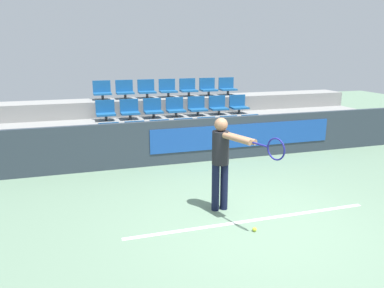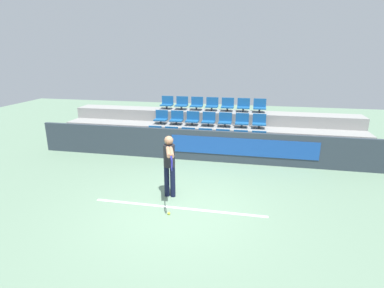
% 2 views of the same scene
% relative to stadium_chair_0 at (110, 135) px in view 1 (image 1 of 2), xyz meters
% --- Properties ---
extents(ground_plane, '(30.00, 30.00, 0.00)m').
position_rel_stadium_chair_0_xyz_m(ground_plane, '(1.87, -4.03, -0.67)').
color(ground_plane, slate).
extents(court_baseline, '(4.16, 0.08, 0.01)m').
position_rel_stadium_chair_0_xyz_m(court_baseline, '(1.87, -3.95, -0.66)').
color(court_baseline, white).
rests_on(court_baseline, ground).
extents(barrier_wall, '(11.70, 0.14, 1.06)m').
position_rel_stadium_chair_0_xyz_m(barrier_wall, '(1.91, -0.62, -0.14)').
color(barrier_wall, '#2D3842').
rests_on(barrier_wall, ground).
extents(bleacher_tier_front, '(11.30, 0.87, 0.43)m').
position_rel_stadium_chair_0_xyz_m(bleacher_tier_front, '(1.87, -0.11, -0.45)').
color(bleacher_tier_front, gray).
rests_on(bleacher_tier_front, ground).
extents(bleacher_tier_middle, '(11.30, 0.87, 0.86)m').
position_rel_stadium_chair_0_xyz_m(bleacher_tier_middle, '(1.87, 0.76, -0.24)').
color(bleacher_tier_middle, gray).
rests_on(bleacher_tier_middle, ground).
extents(bleacher_tier_back, '(11.30, 0.87, 1.29)m').
position_rel_stadium_chair_0_xyz_m(bleacher_tier_back, '(1.87, 1.63, -0.02)').
color(bleacher_tier_back, gray).
rests_on(bleacher_tier_back, ground).
extents(stadium_chair_0, '(0.49, 0.37, 0.52)m').
position_rel_stadium_chair_0_xyz_m(stadium_chair_0, '(0.00, 0.00, 0.00)').
color(stadium_chair_0, '#333333').
rests_on(stadium_chair_0, bleacher_tier_front).
extents(stadium_chair_1, '(0.49, 0.37, 0.52)m').
position_rel_stadium_chair_0_xyz_m(stadium_chair_1, '(0.62, 0.00, 0.00)').
color(stadium_chair_1, '#333333').
rests_on(stadium_chair_1, bleacher_tier_front).
extents(stadium_chair_2, '(0.49, 0.37, 0.52)m').
position_rel_stadium_chair_0_xyz_m(stadium_chair_2, '(1.25, 0.00, 0.00)').
color(stadium_chair_2, '#333333').
rests_on(stadium_chair_2, bleacher_tier_front).
extents(stadium_chair_3, '(0.49, 0.37, 0.52)m').
position_rel_stadium_chair_0_xyz_m(stadium_chair_3, '(1.87, 0.00, 0.00)').
color(stadium_chair_3, '#333333').
rests_on(stadium_chair_3, bleacher_tier_front).
extents(stadium_chair_4, '(0.49, 0.37, 0.52)m').
position_rel_stadium_chair_0_xyz_m(stadium_chair_4, '(2.49, 0.00, 0.00)').
color(stadium_chair_4, '#333333').
rests_on(stadium_chair_4, bleacher_tier_front).
extents(stadium_chair_5, '(0.49, 0.37, 0.52)m').
position_rel_stadium_chair_0_xyz_m(stadium_chair_5, '(3.11, 0.00, 0.00)').
color(stadium_chair_5, '#333333').
rests_on(stadium_chair_5, bleacher_tier_front).
extents(stadium_chair_6, '(0.49, 0.37, 0.52)m').
position_rel_stadium_chair_0_xyz_m(stadium_chair_6, '(3.74, 0.00, 0.00)').
color(stadium_chair_6, '#333333').
rests_on(stadium_chair_6, bleacher_tier_front).
extents(stadium_chair_7, '(0.49, 0.37, 0.52)m').
position_rel_stadium_chair_0_xyz_m(stadium_chair_7, '(0.00, 0.87, 0.43)').
color(stadium_chair_7, '#333333').
rests_on(stadium_chair_7, bleacher_tier_middle).
extents(stadium_chair_8, '(0.49, 0.37, 0.52)m').
position_rel_stadium_chair_0_xyz_m(stadium_chair_8, '(0.62, 0.87, 0.43)').
color(stadium_chair_8, '#333333').
rests_on(stadium_chair_8, bleacher_tier_middle).
extents(stadium_chair_9, '(0.49, 0.37, 0.52)m').
position_rel_stadium_chair_0_xyz_m(stadium_chair_9, '(1.25, 0.87, 0.43)').
color(stadium_chair_9, '#333333').
rests_on(stadium_chair_9, bleacher_tier_middle).
extents(stadium_chair_10, '(0.49, 0.37, 0.52)m').
position_rel_stadium_chair_0_xyz_m(stadium_chair_10, '(1.87, 0.87, 0.43)').
color(stadium_chair_10, '#333333').
rests_on(stadium_chair_10, bleacher_tier_middle).
extents(stadium_chair_11, '(0.49, 0.37, 0.52)m').
position_rel_stadium_chair_0_xyz_m(stadium_chair_11, '(2.49, 0.87, 0.43)').
color(stadium_chair_11, '#333333').
rests_on(stadium_chair_11, bleacher_tier_middle).
extents(stadium_chair_12, '(0.49, 0.37, 0.52)m').
position_rel_stadium_chair_0_xyz_m(stadium_chair_12, '(3.11, 0.87, 0.43)').
color(stadium_chair_12, '#333333').
rests_on(stadium_chair_12, bleacher_tier_middle).
extents(stadium_chair_13, '(0.49, 0.37, 0.52)m').
position_rel_stadium_chair_0_xyz_m(stadium_chair_13, '(3.74, 0.87, 0.43)').
color(stadium_chair_13, '#333333').
rests_on(stadium_chair_13, bleacher_tier_middle).
extents(stadium_chair_14, '(0.49, 0.37, 0.52)m').
position_rel_stadium_chair_0_xyz_m(stadium_chair_14, '(0.00, 1.74, 0.86)').
color(stadium_chair_14, '#333333').
rests_on(stadium_chair_14, bleacher_tier_back).
extents(stadium_chair_15, '(0.49, 0.37, 0.52)m').
position_rel_stadium_chair_0_xyz_m(stadium_chair_15, '(0.62, 1.74, 0.86)').
color(stadium_chair_15, '#333333').
rests_on(stadium_chair_15, bleacher_tier_back).
extents(stadium_chair_16, '(0.49, 0.37, 0.52)m').
position_rel_stadium_chair_0_xyz_m(stadium_chair_16, '(1.25, 1.74, 0.86)').
color(stadium_chair_16, '#333333').
rests_on(stadium_chair_16, bleacher_tier_back).
extents(stadium_chair_17, '(0.49, 0.37, 0.52)m').
position_rel_stadium_chair_0_xyz_m(stadium_chair_17, '(1.87, 1.74, 0.86)').
color(stadium_chair_17, '#333333').
rests_on(stadium_chair_17, bleacher_tier_back).
extents(stadium_chair_18, '(0.49, 0.37, 0.52)m').
position_rel_stadium_chair_0_xyz_m(stadium_chair_18, '(2.49, 1.74, 0.86)').
color(stadium_chair_18, '#333333').
rests_on(stadium_chair_18, bleacher_tier_back).
extents(stadium_chair_19, '(0.49, 0.37, 0.52)m').
position_rel_stadium_chair_0_xyz_m(stadium_chair_19, '(3.11, 1.74, 0.86)').
color(stadium_chair_19, '#333333').
rests_on(stadium_chair_19, bleacher_tier_back).
extents(stadium_chair_20, '(0.49, 0.37, 0.52)m').
position_rel_stadium_chair_0_xyz_m(stadium_chair_20, '(3.74, 1.74, 0.86)').
color(stadium_chair_20, '#333333').
rests_on(stadium_chair_20, bleacher_tier_back).
extents(tennis_player, '(0.58, 1.42, 1.60)m').
position_rel_stadium_chair_0_xyz_m(tennis_player, '(1.54, -3.47, 0.31)').
color(tennis_player, black).
rests_on(tennis_player, ground).
extents(tennis_ball, '(0.07, 0.07, 0.07)m').
position_rel_stadium_chair_0_xyz_m(tennis_ball, '(1.74, -4.29, -0.63)').
color(tennis_ball, '#CCDB33').
rests_on(tennis_ball, ground).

